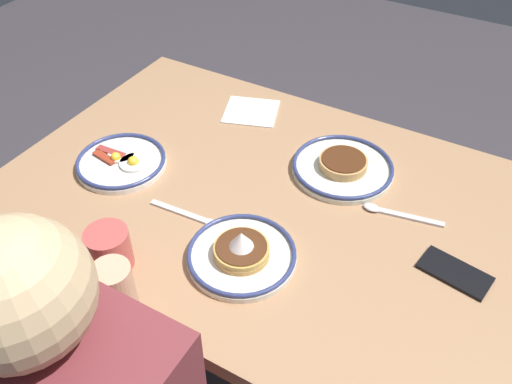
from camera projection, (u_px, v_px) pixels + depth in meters
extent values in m
plane|color=#383339|center=(262.00, 357.00, 1.79)|extent=(6.00, 6.00, 0.00)
cube|color=#A37854|center=(264.00, 201.00, 1.31)|extent=(1.27, 0.87, 0.04)
cylinder|color=#8B6647|center=(477.00, 286.00, 1.58)|extent=(0.07, 0.07, 0.69)
cylinder|color=#8B6647|center=(180.00, 171.00, 1.97)|extent=(0.07, 0.07, 0.69)
cylinder|color=#8B6647|center=(44.00, 300.00, 1.54)|extent=(0.07, 0.07, 0.69)
cylinder|color=silver|center=(342.00, 169.00, 1.36)|extent=(0.26, 0.26, 0.01)
torus|color=navy|center=(343.00, 165.00, 1.36)|extent=(0.25, 0.25, 0.01)
cylinder|color=tan|center=(343.00, 165.00, 1.35)|extent=(0.12, 0.12, 0.01)
cylinder|color=tan|center=(343.00, 161.00, 1.35)|extent=(0.12, 0.12, 0.01)
cylinder|color=#4C2814|center=(344.00, 159.00, 1.34)|extent=(0.11, 0.11, 0.00)
cylinder|color=white|center=(122.00, 164.00, 1.38)|extent=(0.23, 0.23, 0.01)
torus|color=navy|center=(121.00, 160.00, 1.37)|extent=(0.23, 0.23, 0.01)
cylinder|color=white|center=(134.00, 163.00, 1.36)|extent=(0.08, 0.08, 0.01)
sphere|color=yellow|center=(133.00, 162.00, 1.36)|extent=(0.03, 0.03, 0.03)
cylinder|color=white|center=(121.00, 155.00, 1.39)|extent=(0.07, 0.07, 0.01)
sphere|color=yellow|center=(116.00, 157.00, 1.37)|extent=(0.03, 0.03, 0.03)
cube|color=#9C352E|center=(111.00, 152.00, 1.40)|extent=(0.09, 0.02, 0.01)
cube|color=#9D331E|center=(104.00, 157.00, 1.38)|extent=(0.08, 0.03, 0.01)
cylinder|color=silver|center=(242.00, 257.00, 1.15)|extent=(0.23, 0.23, 0.01)
torus|color=navy|center=(242.00, 253.00, 1.14)|extent=(0.23, 0.23, 0.01)
cylinder|color=tan|center=(242.00, 253.00, 1.14)|extent=(0.12, 0.12, 0.01)
cylinder|color=gold|center=(242.00, 249.00, 1.13)|extent=(0.12, 0.12, 0.01)
cylinder|color=#4C2814|center=(241.00, 246.00, 1.12)|extent=(0.11, 0.11, 0.00)
cone|color=white|center=(241.00, 240.00, 1.11)|extent=(0.05, 0.05, 0.04)
cylinder|color=#BF4C47|center=(109.00, 249.00, 1.11)|extent=(0.09, 0.09, 0.09)
torus|color=#BF4C47|center=(90.00, 261.00, 1.09)|extent=(0.03, 0.06, 0.06)
cylinder|color=brown|center=(107.00, 239.00, 1.09)|extent=(0.08, 0.08, 0.01)
cube|color=black|center=(455.00, 272.00, 1.12)|extent=(0.15, 0.10, 0.01)
cube|color=white|center=(251.00, 112.00, 1.57)|extent=(0.19, 0.18, 0.00)
cube|color=silver|center=(184.00, 213.00, 1.25)|extent=(0.18, 0.02, 0.01)
cube|color=silver|center=(212.00, 226.00, 1.22)|extent=(0.03, 0.00, 0.00)
cube|color=silver|center=(213.00, 225.00, 1.22)|extent=(0.03, 0.00, 0.00)
cube|color=silver|center=(214.00, 223.00, 1.23)|extent=(0.03, 0.00, 0.00)
cube|color=silver|center=(216.00, 221.00, 1.23)|extent=(0.03, 0.00, 0.00)
cube|color=silver|center=(406.00, 216.00, 1.24)|extent=(0.17, 0.05, 0.01)
ellipsoid|color=silver|center=(372.00, 207.00, 1.26)|extent=(0.04, 0.03, 0.01)
sphere|color=tan|center=(16.00, 293.00, 0.66)|extent=(0.20, 0.20, 0.20)
cylinder|color=#E0A27D|center=(122.00, 315.00, 1.00)|extent=(0.08, 0.08, 0.26)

